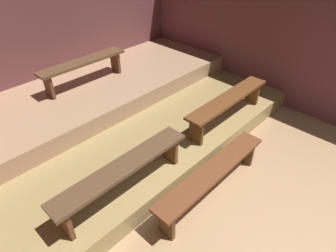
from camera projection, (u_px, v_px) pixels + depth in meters
name	position (u px, v px, depth m)	size (l,w,h in m)	color
ground	(160.00, 153.00, 4.47)	(5.92, 5.81, 0.08)	#A37E58
wall_back	(60.00, 41.00, 5.22)	(5.92, 0.06, 2.21)	brown
wall_right	(258.00, 39.00, 5.32)	(0.06, 5.81, 2.21)	brown
platform_lower	(123.00, 121.00, 4.85)	(5.12, 3.26, 0.29)	#977F4D
platform_middle	(95.00, 92.00, 5.09)	(5.12, 1.79, 0.29)	tan
bench_floor_center	(212.00, 174.00, 3.56)	(1.88, 0.28, 0.42)	brown
bench_lower_left	(124.00, 171.00, 3.21)	(1.76, 0.28, 0.42)	brown
bench_lower_right	(228.00, 102.00, 4.42)	(1.76, 0.28, 0.42)	brown
bench_middle_center	(83.00, 65.00, 4.84)	(1.56, 0.28, 0.42)	brown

